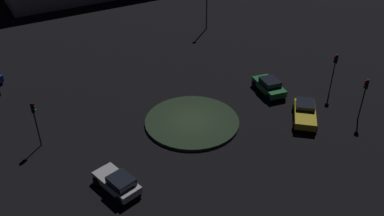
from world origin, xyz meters
The scene contains 8 objects.
ground_plane centered at (0.00, 0.00, 0.00)m, with size 114.69×114.69×0.00m, color black.
roundabout_island centered at (0.00, 0.00, 0.14)m, with size 8.61×8.61×0.28m, color #263823.
car_silver centered at (3.10, 9.79, 0.76)m, with size 4.23×3.49×1.47m.
car_yellow centered at (-9.89, -3.12, 0.77)m, with size 2.32×4.46×1.44m.
car_green centered at (-6.24, -7.18, 0.81)m, with size 3.80×4.34×1.56m.
traffic_light_west centered at (-14.69, -4.29, 3.02)m, with size 0.39×0.35×4.24m.
traffic_light_northeast centered at (11.54, 6.36, 3.02)m, with size 0.40×0.37×4.24m.
traffic_light_southwest centered at (-12.21, -8.58, 3.08)m, with size 0.39×0.37×4.34m.
Camera 1 is at (-7.86, 30.71, 22.04)m, focal length 39.52 mm.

